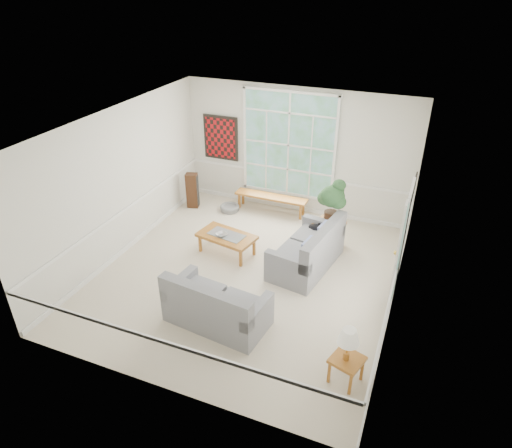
{
  "coord_description": "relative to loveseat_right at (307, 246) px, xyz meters",
  "views": [
    {
      "loc": [
        2.9,
        -6.7,
        5.26
      ],
      "look_at": [
        0.1,
        0.2,
        1.05
      ],
      "focal_mm": 32.0,
      "sensor_mm": 36.0,
      "label": 1
    }
  ],
  "objects": [
    {
      "name": "cat",
      "position": [
        -0.0,
        0.63,
        0.08
      ],
      "size": [
        0.33,
        0.26,
        0.14
      ],
      "primitive_type": "ellipsoid",
      "rotation": [
        0.0,
        0.0,
        0.2
      ],
      "color": "black",
      "rests_on": "loveseat_right"
    },
    {
      "name": "wall_right",
      "position": [
        1.78,
        -0.71,
        1.02
      ],
      "size": [
        0.02,
        6.0,
        3.0
      ],
      "primitive_type": "cube",
      "color": "silver",
      "rests_on": "ground"
    },
    {
      "name": "loveseat_front",
      "position": [
        -0.9,
        -2.15,
        -0.02
      ],
      "size": [
        1.78,
        1.07,
        0.91
      ],
      "primitive_type": "cube",
      "rotation": [
        0.0,
        0.0,
        -0.12
      ],
      "color": "slate",
      "rests_on": "floor"
    },
    {
      "name": "floor_speaker",
      "position": [
        -3.36,
        1.45,
        -0.04
      ],
      "size": [
        0.32,
        0.28,
        0.89
      ],
      "primitive_type": "cube",
      "rotation": [
        0.0,
        0.0,
        0.26
      ],
      "color": "#3A2011",
      "rests_on": "floor"
    },
    {
      "name": "coffee_table",
      "position": [
        -1.66,
        -0.16,
        -0.26
      ],
      "size": [
        1.28,
        0.85,
        0.44
      ],
      "primitive_type": "cube",
      "rotation": [
        0.0,
        0.0,
        -0.18
      ],
      "color": "#9F5F21",
      "rests_on": "floor"
    },
    {
      "name": "window_bench",
      "position": [
        -1.47,
        1.94,
        -0.27
      ],
      "size": [
        1.79,
        0.35,
        0.42
      ],
      "primitive_type": "cube",
      "rotation": [
        0.0,
        0.0,
        -0.0
      ],
      "color": "#9F5F21",
      "rests_on": "floor"
    },
    {
      "name": "table_lamp",
      "position": [
        1.36,
        -2.62,
        0.23
      ],
      "size": [
        0.4,
        0.4,
        0.54
      ],
      "primitive_type": null,
      "rotation": [
        0.0,
        0.0,
        -0.35
      ],
      "color": "white",
      "rests_on": "side_table"
    },
    {
      "name": "floor",
      "position": [
        -0.97,
        -0.71,
        -0.48
      ],
      "size": [
        5.5,
        6.0,
        0.01
      ],
      "primitive_type": "cube",
      "color": "beige",
      "rests_on": "ground"
    },
    {
      "name": "wall_art",
      "position": [
        -2.92,
        2.24,
        1.12
      ],
      "size": [
        0.9,
        0.06,
        1.1
      ],
      "primitive_type": "cube",
      "color": "#5C0D0E",
      "rests_on": "wall_back"
    },
    {
      "name": "side_table",
      "position": [
        1.38,
        -2.6,
        -0.26
      ],
      "size": [
        0.54,
        0.54,
        0.44
      ],
      "primitive_type": "cube",
      "rotation": [
        0.0,
        0.0,
        -0.3
      ],
      "color": "#9F5F21",
      "rests_on": "floor"
    },
    {
      "name": "wall_back",
      "position": [
        -0.97,
        2.29,
        1.02
      ],
      "size": [
        5.5,
        0.02,
        3.0
      ],
      "primitive_type": "cube",
      "color": "silver",
      "rests_on": "ground"
    },
    {
      "name": "wall_left",
      "position": [
        -3.72,
        -0.71,
        1.02
      ],
      "size": [
        0.02,
        6.0,
        3.0
      ],
      "primitive_type": "cube",
      "color": "silver",
      "rests_on": "ground"
    },
    {
      "name": "door_sidelight",
      "position": [
        1.74,
        -0.74,
        0.67
      ],
      "size": [
        0.08,
        0.26,
        1.9
      ],
      "primitive_type": "cube",
      "color": "white",
      "rests_on": "wall_right"
    },
    {
      "name": "houseplant",
      "position": [
        0.22,
        0.96,
        0.57
      ],
      "size": [
        0.64,
        0.64,
        0.96
      ],
      "primitive_type": null,
      "rotation": [
        0.0,
        0.0,
        -0.17
      ],
      "color": "#274E28",
      "rests_on": "end_table"
    },
    {
      "name": "wall_frame_near",
      "position": [
        1.74,
        1.04,
        1.07
      ],
      "size": [
        0.04,
        0.26,
        0.32
      ],
      "primitive_type": "cube",
      "color": "black",
      "rests_on": "wall_right"
    },
    {
      "name": "wall_frame_far",
      "position": [
        1.74,
        1.44,
        1.07
      ],
      "size": [
        0.04,
        0.26,
        0.32
      ],
      "primitive_type": "cube",
      "color": "black",
      "rests_on": "wall_right"
    },
    {
      "name": "loveseat_right",
      "position": [
        0.0,
        0.0,
        0.0
      ],
      "size": [
        1.19,
        1.89,
        0.96
      ],
      "primitive_type": "cube",
      "rotation": [
        0.0,
        0.0,
        -0.16
      ],
      "color": "slate",
      "rests_on": "floor"
    },
    {
      "name": "pet_bed",
      "position": [
        -2.42,
        1.6,
        -0.41
      ],
      "size": [
        0.6,
        0.6,
        0.14
      ],
      "primitive_type": "cylinder",
      "rotation": [
        0.0,
        0.0,
        0.31
      ],
      "color": "slate",
      "rests_on": "floor"
    },
    {
      "name": "entry_door",
      "position": [
        1.74,
        -0.11,
        0.57
      ],
      "size": [
        0.08,
        0.9,
        2.1
      ],
      "primitive_type": "cube",
      "color": "white",
      "rests_on": "floor"
    },
    {
      "name": "pewter_bowl",
      "position": [
        -1.74,
        -0.23,
        -0.0
      ],
      "size": [
        0.37,
        0.37,
        0.07
      ],
      "primitive_type": "imported",
      "rotation": [
        0.0,
        0.0,
        -0.52
      ],
      "color": "#A3A3A8",
      "rests_on": "coffee_table"
    },
    {
      "name": "window_back",
      "position": [
        -1.17,
        2.25,
        1.17
      ],
      "size": [
        2.3,
        0.08,
        2.4
      ],
      "primitive_type": "cube",
      "color": "white",
      "rests_on": "wall_back"
    },
    {
      "name": "end_table",
      "position": [
        0.22,
        0.9,
        -0.19
      ],
      "size": [
        0.68,
        0.68,
        0.57
      ],
      "primitive_type": "cube",
      "rotation": [
        0.0,
        0.0,
        -0.22
      ],
      "color": "#9F5F21",
      "rests_on": "floor"
    },
    {
      "name": "wall_front",
      "position": [
        -0.97,
        -3.71,
        1.02
      ],
      "size": [
        5.5,
        0.02,
        3.0
      ],
      "primitive_type": "cube",
      "color": "silver",
      "rests_on": "ground"
    },
    {
      "name": "ceiling",
      "position": [
        -0.97,
        -0.71,
        2.52
      ],
      "size": [
        5.5,
        6.0,
        0.02
      ],
      "primitive_type": "cube",
      "color": "white",
      "rests_on": "ground"
    }
  ]
}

